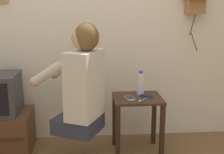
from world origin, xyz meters
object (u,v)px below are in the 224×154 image
Objects in this scene: cell_phone_held at (130,98)px; toothbrush at (143,100)px; cell_phone_spare at (147,96)px; person at (82,82)px; water_bottle at (140,83)px.

toothbrush is (0.11, -0.07, 0.00)m from cell_phone_held.
cell_phone_spare is 1.04× the size of toothbrush.
cell_phone_spare is at bearing -45.78° from person.
water_bottle is at bearing 39.15° from cell_phone_held.
person reaches higher than cell_phone_spare.
water_bottle is (0.55, 0.27, -0.09)m from person.
water_bottle reaches higher than cell_phone_spare.
person is 6.91× the size of cell_phone_spare.
water_bottle is 0.23m from toothbrush.
person is 7.19× the size of toothbrush.
cell_phone_spare is at bearing -54.38° from water_bottle.
toothbrush is (0.54, 0.06, -0.19)m from person.
water_bottle is 1.73× the size of toothbrush.
person is 7.16× the size of cell_phone_held.
cell_phone_held is at bearing -47.60° from person.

